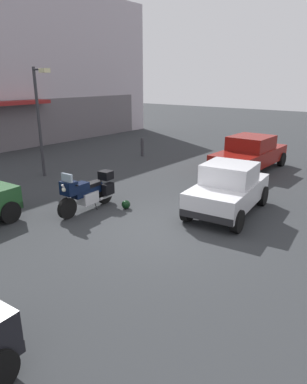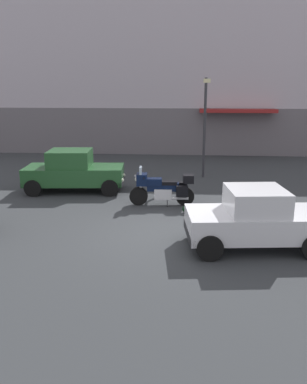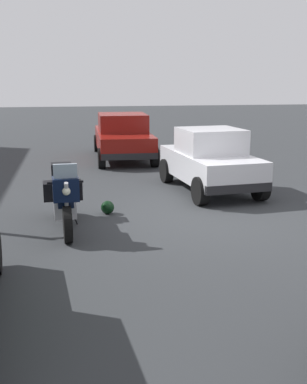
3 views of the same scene
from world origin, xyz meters
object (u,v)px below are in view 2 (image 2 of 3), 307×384
Objects in this scene: helmet at (186,209)px; car_compact_side at (255,219)px; streetlamp_curbside at (205,118)px; motorcycle at (163,188)px; car_hatchback_near at (74,171)px.

helmet is 3.25m from car_compact_side.
helmet is 5.94m from streetlamp_curbside.
car_compact_side is 8.28m from streetlamp_curbside.
motorcycle is 8.09× the size of helmet.
streetlamp_curbside is at bearing 23.03° from car_hatchback_near.
streetlamp_curbside reaches higher than helmet.
streetlamp_curbside is (1.58, 4.44, 2.09)m from motorcycle.
motorcycle is at bearing -29.60° from car_hatchback_near.
car_compact_side is 0.81× the size of streetlamp_curbside.
streetlamp_curbside is at bearing -113.12° from motorcycle.
car_compact_side is at bearing 121.86° from motorcycle.
streetlamp_curbside is at bearing 81.75° from helmet.
motorcycle is 0.63× the size of car_compact_side.
streetlamp_curbside is (0.77, 5.30, 2.57)m from helmet.
car_hatchback_near is (-4.44, 2.51, 0.67)m from helmet.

